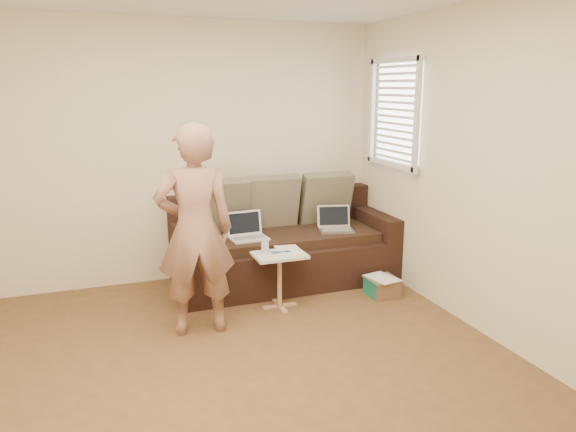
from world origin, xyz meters
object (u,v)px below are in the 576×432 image
at_px(drinking_glass, 265,246).
at_px(striped_box, 382,286).
at_px(side_table, 280,280).
at_px(laptop_silver, 336,231).
at_px(laptop_white, 249,239).
at_px(sofa, 284,241).
at_px(person, 195,230).

distance_m(drinking_glass, striped_box, 1.23).
relative_size(side_table, striped_box, 1.77).
bearing_deg(laptop_silver, side_table, -133.78).
relative_size(laptop_white, drinking_glass, 2.95).
height_order(sofa, laptop_white, sofa).
distance_m(side_table, drinking_glass, 0.34).
bearing_deg(laptop_white, striped_box, -30.19).
bearing_deg(laptop_silver, laptop_white, -165.91).
height_order(drinking_glass, striped_box, drinking_glass).
bearing_deg(laptop_silver, drinking_glass, -140.68).
xyz_separation_m(sofa, striped_box, (0.74, -0.70, -0.33)).
distance_m(laptop_silver, laptop_white, 0.92).
xyz_separation_m(laptop_silver, striped_box, (0.23, -0.56, -0.43)).
bearing_deg(side_table, laptop_silver, 31.67).
distance_m(laptop_white, striped_box, 1.35).
xyz_separation_m(sofa, laptop_white, (-0.41, -0.13, 0.10)).
relative_size(laptop_silver, laptop_white, 0.96).
height_order(side_table, striped_box, side_table).
distance_m(laptop_white, drinking_glass, 0.43).
xyz_separation_m(laptop_silver, person, (-1.57, -0.72, 0.33)).
height_order(sofa, laptop_silver, sofa).
distance_m(sofa, person, 1.43).
bearing_deg(drinking_glass, striped_box, -7.54).
height_order(person, drinking_glass, person).
bearing_deg(drinking_glass, laptop_white, 93.43).
xyz_separation_m(laptop_white, striped_box, (1.15, -0.57, -0.43)).
relative_size(sofa, person, 1.29).
relative_size(person, side_table, 3.37).
height_order(laptop_white, person, person).
bearing_deg(striped_box, side_table, 175.55).
relative_size(laptop_white, person, 0.21).
distance_m(sofa, side_table, 0.70).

